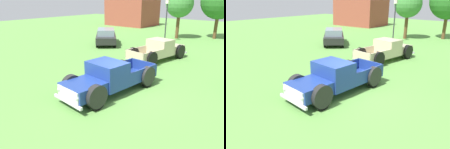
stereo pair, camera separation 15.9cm
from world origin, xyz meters
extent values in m
plane|color=#5B9342|center=(0.00, 0.00, 0.00)|extent=(80.00, 80.00, 0.00)
cube|color=navy|center=(-0.77, -1.81, 0.69)|extent=(1.73, 1.71, 0.58)
cube|color=silver|center=(-0.84, -2.61, 0.69)|extent=(1.43, 0.19, 0.48)
sphere|color=silver|center=(-0.20, -2.65, 0.72)|extent=(0.21, 0.21, 0.21)
sphere|color=silver|center=(-1.47, -2.53, 0.72)|extent=(0.21, 0.21, 0.21)
cube|color=navy|center=(-0.64, -0.34, 1.00)|extent=(1.87, 1.51, 1.21)
cube|color=#8C9EA8|center=(-0.69, -0.98, 1.27)|extent=(1.51, 0.18, 0.53)
cube|color=navy|center=(-0.48, 1.43, 0.45)|extent=(1.94, 2.35, 0.10)
cube|color=navy|center=(0.35, 1.36, 0.79)|extent=(0.28, 2.20, 0.58)
cube|color=navy|center=(-1.31, 1.51, 0.79)|extent=(0.28, 2.20, 0.58)
cube|color=navy|center=(-0.38, 2.49, 0.79)|extent=(1.75, 0.24, 0.58)
cylinder|color=black|center=(0.11, -1.88, 0.40)|extent=(0.30, 0.81, 0.80)
cylinder|color=#B7B7BC|center=(0.12, -1.88, 0.40)|extent=(0.28, 0.34, 0.32)
cylinder|color=black|center=(0.11, -1.88, 0.60)|extent=(0.38, 1.03, 1.01)
cylinder|color=black|center=(-1.64, -1.73, 0.40)|extent=(0.30, 0.81, 0.80)
cylinder|color=#B7B7BC|center=(-1.65, -1.73, 0.40)|extent=(0.28, 0.34, 0.32)
cylinder|color=black|center=(-1.64, -1.73, 0.60)|extent=(0.38, 1.03, 1.01)
cylinder|color=black|center=(0.42, 1.62, 0.40)|extent=(0.30, 0.81, 0.80)
cylinder|color=#B7B7BC|center=(0.43, 1.62, 0.40)|extent=(0.28, 0.34, 0.32)
cylinder|color=black|center=(0.42, 1.62, 0.60)|extent=(0.38, 1.03, 1.01)
cylinder|color=black|center=(-1.33, 1.77, 0.40)|extent=(0.30, 0.81, 0.80)
cylinder|color=#B7B7BC|center=(-1.34, 1.77, 0.40)|extent=(0.28, 0.34, 0.32)
cylinder|color=black|center=(-1.33, 1.77, 0.60)|extent=(0.38, 1.03, 1.01)
cube|color=silver|center=(-0.84, -2.65, 0.36)|extent=(1.92, 0.27, 0.13)
cube|color=#C6B793|center=(-1.45, 8.28, 0.66)|extent=(1.77, 1.75, 0.56)
cube|color=silver|center=(-1.32, 9.04, 0.66)|extent=(1.38, 0.29, 0.47)
sphere|color=silver|center=(-1.93, 9.13, 0.69)|extent=(0.20, 0.20, 0.20)
sphere|color=silver|center=(-0.71, 8.92, 0.69)|extent=(0.20, 0.20, 0.20)
cube|color=#C6B793|center=(-1.68, 6.88, 0.97)|extent=(1.89, 1.58, 1.17)
cube|color=#8C9EA8|center=(-1.58, 7.49, 1.22)|extent=(1.45, 0.28, 0.51)
cube|color=#C6B793|center=(-1.97, 5.18, 0.44)|extent=(2.02, 2.38, 0.10)
cube|color=#C6B793|center=(-2.76, 5.31, 0.77)|extent=(0.43, 2.11, 0.56)
cube|color=#C6B793|center=(-1.17, 5.04, 0.77)|extent=(0.43, 2.11, 0.56)
cube|color=#C6B793|center=(-2.14, 4.17, 0.77)|extent=(1.68, 0.36, 0.56)
cylinder|color=black|center=(-2.29, 8.42, 0.39)|extent=(0.35, 0.80, 0.77)
cylinder|color=#B7B7BC|center=(-2.30, 8.42, 0.39)|extent=(0.29, 0.34, 0.31)
cylinder|color=black|center=(-2.29, 8.42, 0.58)|extent=(0.44, 1.01, 0.97)
cylinder|color=black|center=(-0.61, 8.13, 0.39)|extent=(0.35, 0.80, 0.77)
cylinder|color=#B7B7BC|center=(-0.60, 8.13, 0.39)|extent=(0.29, 0.34, 0.31)
cylinder|color=black|center=(-0.61, 8.13, 0.58)|extent=(0.44, 1.01, 0.97)
cylinder|color=black|center=(-2.85, 5.07, 0.39)|extent=(0.35, 0.80, 0.77)
cylinder|color=#B7B7BC|center=(-2.86, 5.07, 0.39)|extent=(0.29, 0.34, 0.31)
cylinder|color=black|center=(-2.85, 5.07, 0.58)|extent=(0.44, 1.01, 0.97)
cylinder|color=black|center=(-1.17, 4.79, 0.39)|extent=(0.35, 0.80, 0.77)
cylinder|color=#B7B7BC|center=(-1.16, 4.79, 0.39)|extent=(0.29, 0.34, 0.31)
cylinder|color=black|center=(-1.17, 4.79, 0.58)|extent=(0.44, 1.01, 0.97)
cube|color=silver|center=(-1.31, 9.08, 0.35)|extent=(1.84, 0.41, 0.12)
cube|color=black|center=(-8.67, 8.70, 0.65)|extent=(4.47, 4.72, 0.63)
cube|color=#7F939E|center=(-8.57, 8.58, 1.25)|extent=(2.90, 2.99, 0.58)
cylinder|color=black|center=(-10.34, 9.32, 0.34)|extent=(0.60, 0.64, 0.67)
cylinder|color=black|center=(-9.07, 10.43, 0.34)|extent=(0.60, 0.64, 0.67)
cylinder|color=black|center=(-8.26, 6.96, 0.34)|extent=(0.60, 0.64, 0.67)
cylinder|color=black|center=(-7.00, 8.07, 0.34)|extent=(0.60, 0.64, 0.67)
cube|color=#2D2D33|center=(-4.59, 13.44, 0.12)|extent=(0.36, 0.36, 0.25)
cylinder|color=#2D2D33|center=(-4.59, 13.44, 2.07)|extent=(0.12, 0.12, 3.63)
cube|color=#F2EACC|center=(-4.59, 13.44, 4.06)|extent=(0.28, 0.28, 0.36)
cone|color=#2D2D33|center=(-4.59, 13.44, 4.24)|extent=(0.32, 0.32, 0.14)
cylinder|color=brown|center=(-1.16, 18.96, 1.32)|extent=(0.36, 0.36, 2.64)
sphere|color=#286623|center=(-1.16, 18.96, 4.13)|extent=(3.97, 3.97, 3.97)
cylinder|color=brown|center=(-4.56, 16.36, 1.35)|extent=(0.36, 0.36, 2.70)
sphere|color=#3D7F38|center=(-4.56, 16.36, 3.81)|extent=(2.97, 2.97, 2.97)
cube|color=brown|center=(-16.10, 23.89, 2.07)|extent=(7.38, 5.85, 4.13)
camera|label=1|loc=(5.82, -7.75, 4.45)|focal=34.97mm
camera|label=2|loc=(5.94, -7.64, 4.45)|focal=34.97mm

